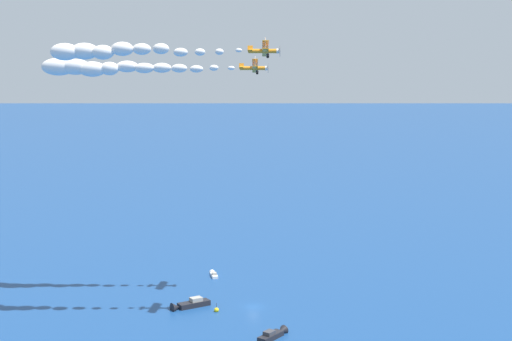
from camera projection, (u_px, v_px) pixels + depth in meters
ground_plane at (254, 307)px, 179.48m from camera, size 2000.00×2000.00×0.00m
motorboat_far_port at (189, 305)px, 178.78m from camera, size 9.38×6.41×2.71m
motorboat_offshore at (214, 274)px, 204.84m from camera, size 5.03×4.79×1.60m
motorboat_ahead at (274, 334)px, 159.67m from camera, size 8.34×2.91×2.37m
marker_buoy at (216, 310)px, 176.02m from camera, size 1.10×1.10×2.10m
biplane_lead at (255, 68)px, 180.96m from camera, size 7.05×7.05×3.68m
wingwalker_lead at (255, 58)px, 181.13m from camera, size 1.33×0.83×1.53m
smoke_trail_lead at (96, 68)px, 181.29m from camera, size 25.01×40.88×5.16m
biplane_wingman at (265, 50)px, 162.15m from camera, size 7.05×7.05×3.68m
wingwalker_wingman at (265, 40)px, 162.32m from camera, size 1.33×0.83×1.53m
smoke_trail_wingman at (103, 51)px, 162.45m from camera, size 22.54×36.09×4.58m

